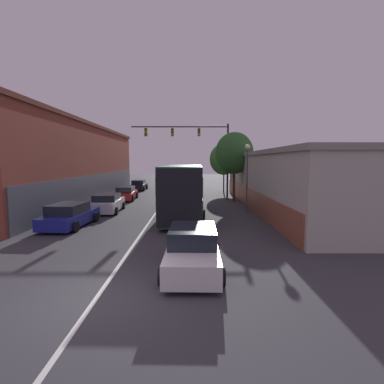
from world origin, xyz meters
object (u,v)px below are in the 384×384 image
at_px(traffic_signal_gantry, 197,143).
at_px(street_tree_far, 224,159).
at_px(hatchback_foreground, 193,250).
at_px(street_tree_near, 235,153).
at_px(parked_car_left_near, 127,193).
at_px(parked_car_left_distant, 108,203).
at_px(bus, 184,188).
at_px(street_lamp, 248,169).
at_px(parked_car_left_mid, 70,216).
at_px(parked_car_left_far, 139,185).

relative_size(traffic_signal_gantry, street_tree_far, 1.59).
distance_m(hatchback_foreground, street_tree_near, 19.09).
bearing_deg(parked_car_left_near, parked_car_left_distant, 178.73).
xyz_separation_m(parked_car_left_near, street_tree_near, (10.60, -1.00, 3.96)).
bearing_deg(bus, hatchback_foreground, -175.54).
bearing_deg(street_lamp, traffic_signal_gantry, 114.42).
bearing_deg(parked_car_left_mid, street_lamp, -63.93).
bearing_deg(street_lamp, street_tree_near, 90.12).
relative_size(parked_car_left_near, traffic_signal_gantry, 0.49).
height_order(parked_car_left_near, parked_car_left_distant, parked_car_left_distant).
height_order(traffic_signal_gantry, street_tree_far, traffic_signal_gantry).
bearing_deg(parked_car_left_mid, traffic_signal_gantry, -27.75).
bearing_deg(parked_car_left_far, parked_car_left_mid, 179.27).
relative_size(parked_car_left_far, street_tree_near, 0.67).
distance_m(hatchback_foreground, street_tree_far, 26.98).
distance_m(parked_car_left_far, street_lamp, 21.12).
relative_size(bus, street_tree_far, 1.71).
bearing_deg(parked_car_left_near, hatchback_foreground, -163.47).
bearing_deg(parked_car_left_far, street_tree_far, -104.81).
height_order(hatchback_foreground, traffic_signal_gantry, traffic_signal_gantry).
bearing_deg(street_tree_near, parked_car_left_mid, -134.81).
bearing_deg(parked_car_left_distant, bus, -109.38).
relative_size(parked_car_left_mid, parked_car_left_far, 1.06).
xyz_separation_m(parked_car_left_far, street_tree_near, (11.10, -11.04, 3.96)).
bearing_deg(traffic_signal_gantry, street_tree_far, 64.11).
relative_size(bus, street_tree_near, 1.56).
bearing_deg(bus, parked_car_left_mid, 118.21).
relative_size(parked_car_left_mid, traffic_signal_gantry, 0.49).
relative_size(bus, parked_car_left_far, 2.32).
xyz_separation_m(parked_car_left_mid, street_tree_far, (11.10, 19.52, 3.41)).
xyz_separation_m(parked_car_left_near, traffic_signal_gantry, (7.05, 0.14, 4.96)).
relative_size(hatchback_foreground, parked_car_left_mid, 0.94).
distance_m(bus, parked_car_left_near, 10.82).
xyz_separation_m(parked_car_left_near, parked_car_left_distant, (0.14, -7.11, 0.02)).
bearing_deg(street_tree_near, street_tree_far, 90.76).
height_order(parked_car_left_far, street_tree_far, street_tree_far).
bearing_deg(parked_car_left_near, street_lamp, -128.40).
bearing_deg(hatchback_foreground, parked_car_left_distant, 29.14).
bearing_deg(traffic_signal_gantry, parked_car_left_near, -178.89).
bearing_deg(parked_car_left_far, parked_car_left_near, -177.59).
distance_m(parked_car_left_mid, street_tree_far, 22.71).
xyz_separation_m(hatchback_foreground, traffic_signal_gantry, (0.45, 19.39, 4.90)).
bearing_deg(street_tree_far, street_tree_near, -89.24).
bearing_deg(parked_car_left_distant, street_lamp, -95.60).
height_order(parked_car_left_near, street_tree_near, street_tree_near).
height_order(bus, street_tree_near, street_tree_near).
height_order(parked_car_left_far, traffic_signal_gantry, traffic_signal_gantry).
height_order(bus, street_lamp, street_lamp).
bearing_deg(street_lamp, parked_car_left_far, 122.04).
height_order(bus, hatchback_foreground, bus).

